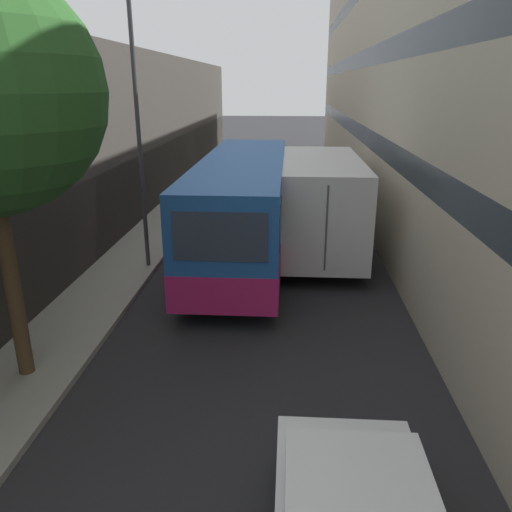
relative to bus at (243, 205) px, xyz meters
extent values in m
plane|color=#232326|center=(0.67, -0.81, -1.66)|extent=(150.00, 150.00, 0.00)
cube|color=gray|center=(-3.47, -0.81, -1.59)|extent=(1.95, 60.00, 0.14)
cube|color=#423D38|center=(-5.64, -0.81, 1.67)|extent=(2.40, 60.00, 6.65)
cube|color=black|center=(-4.98, -0.81, -0.33)|extent=(1.08, 60.00, 2.66)
cube|color=#B7AD93|center=(5.64, -0.81, 5.04)|extent=(2.40, 60.00, 13.39)
cube|color=#333D47|center=(4.98, -0.81, 1.69)|extent=(1.08, 60.00, 0.70)
cube|color=#333D47|center=(4.98, -0.81, 4.63)|extent=(1.08, 60.00, 0.70)
cylinder|color=black|center=(1.42, -10.36, -1.36)|extent=(0.16, 0.60, 0.60)
cylinder|color=black|center=(3.08, -10.36, -1.36)|extent=(0.16, 0.60, 0.60)
cube|color=#1E519E|center=(0.00, 0.00, 0.12)|extent=(2.49, 10.89, 2.71)
cube|color=#B21E5B|center=(0.00, 0.00, -0.78)|extent=(2.52, 10.91, 0.90)
cube|color=#2D3847|center=(0.00, 0.00, 0.53)|extent=(2.53, 10.02, 0.87)
cube|color=#2D3847|center=(0.00, -5.45, 0.59)|extent=(2.04, 0.04, 1.08)
cylinder|color=black|center=(-1.10, 3.38, -1.16)|extent=(0.24, 1.00, 1.00)
cylinder|color=black|center=(1.10, 3.38, -1.16)|extent=(0.24, 1.00, 1.00)
cylinder|color=black|center=(-1.10, -3.37, -1.16)|extent=(0.24, 1.00, 1.00)
cylinder|color=black|center=(1.10, -3.37, -1.16)|extent=(0.24, 1.00, 1.00)
cube|color=silver|center=(2.43, 4.76, -0.23)|extent=(2.37, 2.51, 2.03)
cube|color=silver|center=(2.43, 0.28, 0.10)|extent=(2.47, 6.44, 2.70)
cube|color=#4C4C4C|center=(2.43, -2.94, 0.10)|extent=(0.05, 0.02, 2.29)
cylinder|color=black|center=(1.31, 4.76, -1.18)|extent=(0.22, 0.96, 0.96)
cylinder|color=black|center=(3.54, 4.76, -1.18)|extent=(0.22, 0.96, 0.96)
cylinder|color=black|center=(1.31, -1.49, -1.18)|extent=(0.22, 0.96, 0.96)
cylinder|color=black|center=(3.54, -1.49, -1.18)|extent=(0.22, 0.96, 0.96)
cube|color=#BCBCC1|center=(-0.37, 9.62, -0.52)|extent=(1.98, 4.11, 1.77)
cube|color=#2D3847|center=(-0.37, 11.37, -0.21)|extent=(1.59, 0.04, 0.62)
cylinder|color=black|center=(-1.27, 10.82, -1.34)|extent=(0.16, 0.64, 0.64)
cylinder|color=black|center=(0.52, 10.82, -1.34)|extent=(0.16, 0.64, 0.64)
cylinder|color=black|center=(-1.27, 8.43, -1.34)|extent=(0.16, 0.64, 0.64)
cylinder|color=black|center=(0.52, 8.43, -1.34)|extent=(0.16, 0.64, 0.64)
cylinder|color=#38383D|center=(-2.75, -1.57, 2.46)|extent=(0.12, 0.12, 7.96)
cylinder|color=#4C3823|center=(-3.47, -7.51, 0.31)|extent=(0.28, 0.28, 3.67)
camera|label=1|loc=(1.42, -15.45, 3.66)|focal=35.00mm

